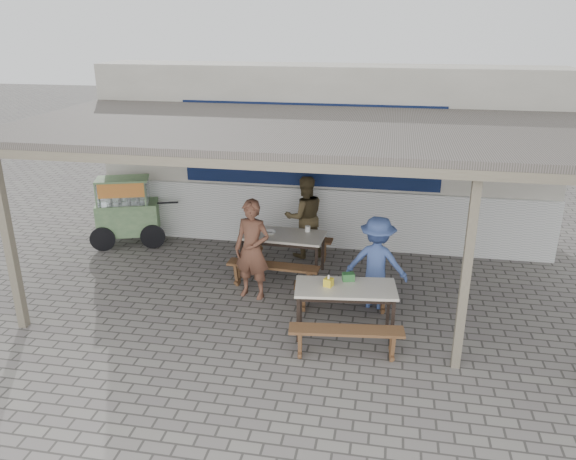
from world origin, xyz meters
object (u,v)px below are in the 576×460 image
(bench_left_street, at_px, (273,271))
(bench_right_street, at_px, (346,336))
(patron_street_side, at_px, (252,250))
(donation_box, at_px, (348,277))
(table_right, at_px, (346,292))
(bench_left_wall, at_px, (291,242))
(tissue_box, at_px, (329,282))
(patron_wall_side, at_px, (305,217))
(table_left, at_px, (283,238))
(condiment_bowl, at_px, (270,232))
(condiment_jar, at_px, (308,229))
(vendor_cart, at_px, (126,209))
(patron_right_table, at_px, (377,263))
(bench_right_wall, at_px, (343,292))

(bench_left_street, distance_m, bench_right_street, 2.33)
(patron_street_side, bearing_deg, donation_box, -11.87)
(table_right, bearing_deg, patron_street_side, 143.49)
(bench_left_wall, height_order, tissue_box, tissue_box)
(patron_wall_side, bearing_deg, donation_box, 88.62)
(bench_left_street, height_order, patron_wall_side, patron_wall_side)
(table_left, height_order, tissue_box, tissue_box)
(bench_left_street, xyz_separation_m, patron_wall_side, (0.29, 1.54, 0.45))
(condiment_bowl, bearing_deg, table_left, 1.67)
(bench_left_wall, distance_m, tissue_box, 2.80)
(condiment_bowl, bearing_deg, condiment_jar, 19.75)
(bench_left_wall, xyz_separation_m, donation_box, (1.26, -2.34, 0.47))
(patron_wall_side, bearing_deg, table_right, 86.74)
(bench_left_street, relative_size, patron_wall_side, 0.99)
(table_left, relative_size, vendor_cart, 0.92)
(vendor_cart, bearing_deg, condiment_jar, -27.99)
(patron_street_side, bearing_deg, condiment_jar, 70.46)
(bench_left_wall, bearing_deg, tissue_box, -65.59)
(vendor_cart, xyz_separation_m, patron_right_table, (5.04, -1.78, -0.00))
(patron_wall_side, height_order, condiment_jar, patron_wall_side)
(table_right, xyz_separation_m, donation_box, (0.02, 0.21, 0.14))
(table_right, distance_m, condiment_jar, 2.28)
(vendor_cart, relative_size, condiment_bowl, 8.72)
(table_left, xyz_separation_m, patron_wall_side, (0.25, 0.87, 0.12))
(patron_street_side, xyz_separation_m, patron_wall_side, (0.56, 1.85, -0.04))
(bench_left_street, xyz_separation_m, bench_left_wall, (0.07, 1.33, 0.00))
(bench_right_wall, distance_m, patron_wall_side, 2.36)
(vendor_cart, bearing_deg, bench_left_wall, -21.61)
(table_right, bearing_deg, patron_right_table, 59.86)
(patron_right_table, height_order, condiment_jar, patron_right_table)
(table_left, relative_size, donation_box, 8.79)
(bench_left_street, xyz_separation_m, patron_right_table, (1.72, -0.29, 0.41))
(tissue_box, distance_m, condiment_bowl, 2.28)
(table_left, relative_size, condiment_jar, 14.65)
(table_left, xyz_separation_m, bench_left_street, (-0.04, -0.66, -0.33))
(patron_street_side, distance_m, patron_wall_side, 1.94)
(bench_right_wall, relative_size, tissue_box, 13.43)
(bench_right_street, height_order, condiment_bowl, condiment_bowl)
(bench_left_wall, distance_m, donation_box, 2.70)
(bench_right_wall, distance_m, donation_box, 0.65)
(bench_right_street, relative_size, patron_street_side, 0.93)
(patron_right_table, xyz_separation_m, donation_box, (-0.38, -0.72, 0.06))
(bench_left_street, xyz_separation_m, tissue_box, (1.07, -1.24, 0.47))
(bench_left_street, distance_m, tissue_box, 1.71)
(bench_left_street, distance_m, table_right, 1.83)
(bench_left_wall, bearing_deg, patron_right_table, -41.35)
(table_right, bearing_deg, bench_right_street, -90.00)
(bench_right_wall, relative_size, patron_street_side, 0.93)
(table_right, bearing_deg, condiment_jar, 105.60)
(bench_right_street, distance_m, donation_box, 0.98)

